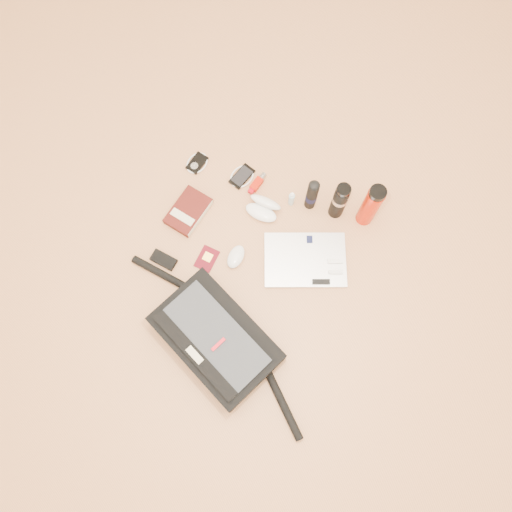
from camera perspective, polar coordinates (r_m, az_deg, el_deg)
name	(u,v)px	position (r m, az deg, el deg)	size (l,w,h in m)	color
ground	(250,276)	(2.22, -0.68, -2.26)	(4.00, 4.00, 0.00)	tan
messenger_bag	(215,338)	(2.10, -4.66, -9.38)	(0.98, 0.51, 0.15)	black
laptop	(305,260)	(2.24, 5.67, -0.49)	(0.43, 0.38, 0.04)	#BDBDBF
book	(188,211)	(2.32, -7.72, 5.07)	(0.17, 0.23, 0.04)	#400F0B
passport	(207,259)	(2.25, -5.64, -0.31)	(0.08, 0.11, 0.01)	#51050F
mouse	(236,257)	(2.22, -2.32, -0.09)	(0.07, 0.12, 0.04)	silver
sunglasses_case	(263,208)	(2.29, 0.84, 5.56)	(0.16, 0.13, 0.09)	white
ipod	(197,163)	(2.43, -6.76, 10.50)	(0.11, 0.12, 0.01)	black
phone	(242,176)	(2.38, -1.62, 9.08)	(0.12, 0.14, 0.01)	black
inhaler	(257,183)	(2.36, 0.13, 8.29)	(0.05, 0.12, 0.03)	#A51203
spray_bottle	(291,199)	(2.30, 4.07, 6.52)	(0.03, 0.03, 0.10)	#A7CDDD
aerosol_can	(312,195)	(2.25, 6.41, 6.97)	(0.05, 0.05, 0.22)	black
thermos_black	(339,201)	(2.23, 9.51, 6.24)	(0.08, 0.08, 0.25)	black
thermos_red	(371,206)	(2.23, 12.96, 5.64)	(0.08, 0.08, 0.29)	#BE1702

